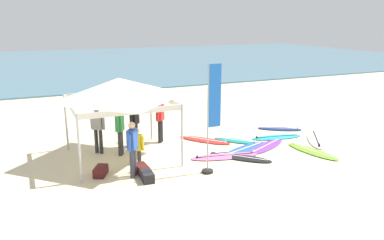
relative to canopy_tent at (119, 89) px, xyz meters
name	(u,v)px	position (x,y,z in m)	size (l,w,h in m)	color
ground_plane	(193,151)	(2.49, -0.40, -2.39)	(80.00, 80.00, 0.00)	beige
sea	(75,63)	(2.49, 30.21, -2.34)	(80.00, 36.00, 0.10)	teal
canopy_tent	(119,89)	(0.00, 0.00, 0.00)	(3.29, 3.29, 2.75)	#B7B7BC
surfboard_lime	(312,151)	(6.34, -2.21, -2.35)	(0.93, 2.25, 0.19)	#7AD12D
surfboard_purple	(266,146)	(5.14, -1.08, -2.35)	(2.28, 1.56, 0.19)	purple
surfboard_navy	(280,129)	(7.04, 0.66, -2.35)	(1.84, 1.42, 0.19)	navy
surfboard_teal	(237,141)	(4.49, -0.05, -2.35)	(1.56, 1.67, 0.19)	#19847F
surfboard_white	(316,139)	(7.46, -1.12, -2.35)	(1.92, 2.37, 0.19)	white
surfboard_black	(241,157)	(3.69, -1.71, -2.35)	(1.90, 2.04, 0.19)	black
surfboard_red	(205,140)	(3.41, 0.53, -2.35)	(1.79, 2.03, 0.19)	red
surfboard_pink	(224,156)	(3.23, -1.40, -2.35)	(2.47, 1.06, 0.19)	pink
surfboard_cyan	(276,137)	(6.19, -0.28, -2.35)	(2.15, 0.90, 0.19)	#23B2CC
surfboard_blue	(247,148)	(4.37, -0.99, -2.35)	(2.29, 1.33, 0.19)	blue
person_black	(135,121)	(0.75, 0.94, -1.40)	(0.41, 0.43, 1.71)	black
person_grey	(98,126)	(-0.62, 0.76, -1.40)	(0.44, 0.40, 1.71)	#2D2D33
person_green	(120,128)	(0.04, 0.26, -1.40)	(0.37, 0.49, 1.71)	#2D2D33
person_blue	(132,146)	(-0.09, -1.79, -1.40)	(0.39, 0.46, 1.71)	#383842
person_red	(160,117)	(1.78, 1.07, -1.40)	(0.40, 0.45, 1.71)	black
person_yellow	(136,144)	(0.34, -0.69, -1.73)	(0.41, 0.42, 1.20)	#2D2D33
banner_flag	(211,123)	(2.20, -2.40, -0.82)	(0.60, 0.36, 3.40)	#99999E
gear_bag_near_tent	(101,171)	(-0.98, -1.30, -2.25)	(0.60, 0.32, 0.28)	#4C1919
gear_bag_by_pole	(147,176)	(0.20, -2.25, -2.25)	(0.60, 0.32, 0.28)	#232328
gear_bag_on_sand	(142,169)	(0.21, -1.65, -2.25)	(0.60, 0.32, 0.28)	#4C1919
cooler_box	(134,141)	(0.72, 1.00, -2.19)	(0.50, 0.36, 0.39)	#2D60B7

